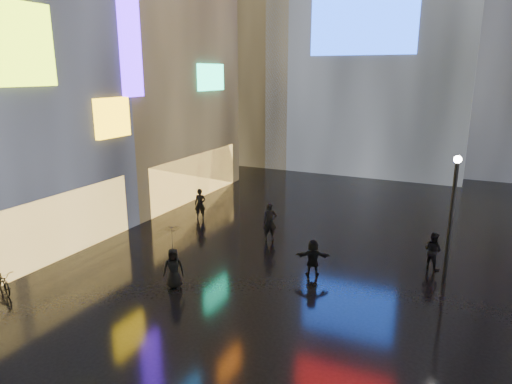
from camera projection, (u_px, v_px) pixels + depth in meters
The scene contains 11 objects.
ground at pixel (331, 257), 20.95m from camera, with size 140.00×140.00×0.00m, color black.
building_left_far at pixel (128, 29), 30.04m from camera, with size 10.28×12.00×22.00m.
tower_flank_left at pixel (259, 20), 42.67m from camera, with size 10.00×10.00×26.00m, color black.
lamp_far at pixel (452, 213), 17.70m from camera, with size 0.30×0.30×5.20m.
pedestrian_4 at pixel (174, 268), 17.79m from camera, with size 0.80×0.52×1.63m, color black.
pedestrian_5 at pixel (313, 258), 18.90m from camera, with size 1.44×0.46×1.56m, color black.
pedestrian_6 at pixel (270, 222), 22.85m from camera, with size 0.70×0.46×1.92m, color black.
pedestrian_7 at pixel (433, 250), 19.59m from camera, with size 0.79×0.61×1.62m, color black.
umbrella_2 at pixel (172, 238), 17.46m from camera, with size 1.01×1.03×0.93m, color black.
bicycle at pixel (3, 281), 17.58m from camera, with size 0.59×1.70×0.89m, color black.
pedestrian_8 at pixel (200, 204), 26.21m from camera, with size 0.65×0.43×1.78m, color black.
Camera 1 is at (5.27, 0.92, 8.23)m, focal length 32.00 mm.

